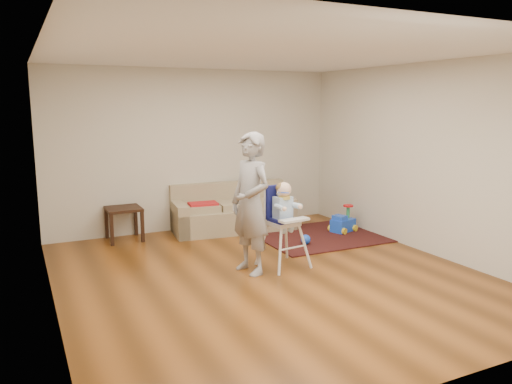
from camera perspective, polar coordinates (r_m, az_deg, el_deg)
name	(u,v)px	position (r m, az deg, el deg)	size (l,w,h in m)	color
ground	(270,275)	(6.33, 1.60, -9.52)	(5.50, 5.50, 0.00)	#4D2A0D
room_envelope	(252,123)	(6.44, -0.49, 7.86)	(5.04, 5.52, 2.72)	beige
sofa	(233,208)	(8.44, -2.65, -1.79)	(2.11, 1.05, 0.78)	gray
side_table	(124,224)	(8.11, -14.83, -3.54)	(0.53, 0.53, 0.53)	black
area_rug	(325,235)	(8.23, 7.91, -4.92)	(2.16, 1.62, 0.02)	black
ride_on_toy	(343,218)	(8.45, 9.93, -3.00)	(0.40, 0.28, 0.44)	blue
toy_ball	(306,239)	(7.63, 5.69, -5.42)	(0.15, 0.15, 0.15)	blue
high_chair	(283,226)	(6.53, 3.16, -3.91)	(0.59, 0.59, 1.14)	silver
adult	(251,204)	(6.23, -0.62, -1.34)	(0.65, 0.43, 1.78)	#9B9A9D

